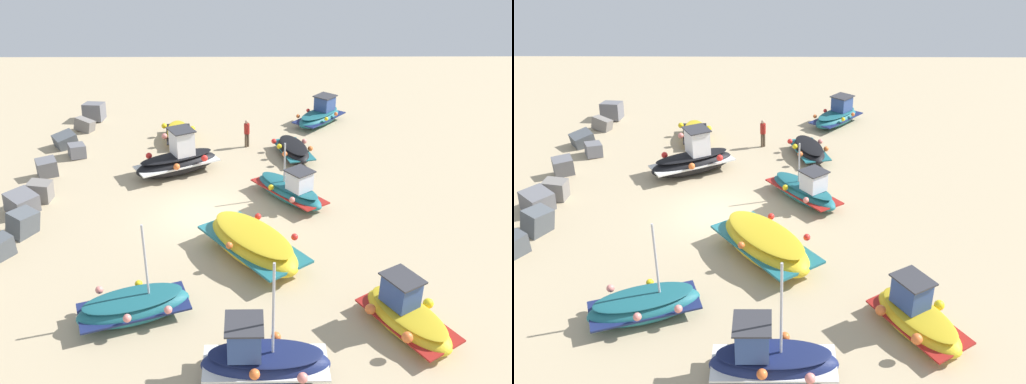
% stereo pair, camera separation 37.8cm
% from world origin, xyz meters
% --- Properties ---
extents(ground_plane, '(57.55, 57.55, 0.00)m').
position_xyz_m(ground_plane, '(0.00, 0.00, 0.00)').
color(ground_plane, tan).
extents(fishing_boat_0, '(3.69, 2.34, 0.85)m').
position_xyz_m(fishing_boat_0, '(6.49, -4.44, 0.42)').
color(fishing_boat_0, black).
rests_on(fishing_boat_0, ground_plane).
extents(fishing_boat_1, '(1.97, 3.91, 4.17)m').
position_xyz_m(fishing_boat_1, '(-9.82, -2.46, 0.69)').
color(fishing_boat_1, navy).
rests_on(fishing_boat_1, ground_plane).
extents(fishing_boat_2, '(3.61, 4.66, 2.46)m').
position_xyz_m(fishing_boat_2, '(4.35, 1.71, 0.75)').
color(fishing_boat_2, black).
rests_on(fishing_boat_2, ground_plane).
extents(fishing_boat_3, '(5.22, 4.69, 1.27)m').
position_xyz_m(fishing_boat_3, '(-3.48, -2.19, 0.66)').
color(fishing_boat_3, gold).
rests_on(fishing_boat_3, ground_plane).
extents(fishing_boat_4, '(4.20, 3.76, 2.84)m').
position_xyz_m(fishing_boat_4, '(1.34, -3.96, 0.57)').
color(fishing_boat_4, '#1E6670').
rests_on(fishing_boat_4, ground_plane).
extents(fishing_boat_5, '(2.73, 4.12, 3.67)m').
position_xyz_m(fishing_boat_5, '(-7.15, 1.86, 0.52)').
color(fishing_boat_5, '#1E6670').
rests_on(fishing_boat_5, ground_plane).
extents(fishing_boat_6, '(3.96, 3.70, 1.76)m').
position_xyz_m(fishing_boat_6, '(11.62, -6.48, 0.56)').
color(fishing_boat_6, '#1E6670').
rests_on(fishing_boat_6, ground_plane).
extents(fishing_boat_7, '(3.59, 2.08, 0.90)m').
position_xyz_m(fishing_boat_7, '(8.85, 2.20, 0.43)').
color(fishing_boat_7, gold).
rests_on(fishing_boat_7, ground_plane).
extents(fishing_boat_8, '(3.90, 3.20, 1.93)m').
position_xyz_m(fishing_boat_8, '(-7.75, -7.25, 0.60)').
color(fishing_boat_8, gold).
rests_on(fishing_boat_8, ground_plane).
extents(person_walking, '(0.32, 0.32, 1.63)m').
position_xyz_m(person_walking, '(7.89, -1.86, 0.94)').
color(person_walking, brown).
rests_on(person_walking, ground_plane).
extents(breakwater_rocks, '(25.71, 2.57, 1.35)m').
position_xyz_m(breakwater_rocks, '(0.40, 8.05, 0.47)').
color(breakwater_rocks, slate).
rests_on(breakwater_rocks, ground_plane).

